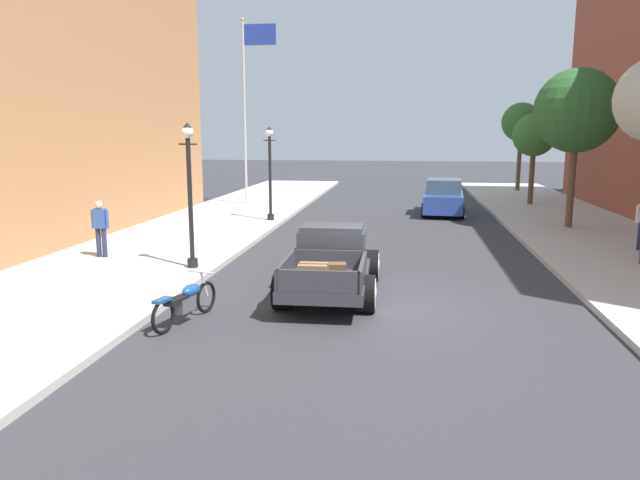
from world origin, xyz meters
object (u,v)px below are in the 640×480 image
Objects in this scene: pedestrian_sidewalk_left at (100,225)px; flagpole at (249,92)px; street_tree_farthest at (521,123)px; street_lamp_near at (190,185)px; car_background_blue at (444,198)px; street_lamp_far at (270,166)px; street_tree_second at (577,111)px; street_tree_third at (534,136)px; motorcycle_parked at (186,301)px; hotrod_truck_gunmetal at (332,260)px.

pedestrian_sidewalk_left is 14.42m from flagpole.
pedestrian_sidewalk_left is 0.30× the size of street_tree_farthest.
street_tree_farthest is at bearing 55.57° from pedestrian_sidewalk_left.
street_lamp_near is at bearing -16.44° from pedestrian_sidewalk_left.
car_background_blue is 1.15× the size of street_lamp_far.
street_tree_third is (0.08, 7.66, -0.93)m from street_tree_second.
car_background_blue is 15.95m from pedestrian_sidewalk_left.
flagpole is 14.54m from street_tree_third.
street_lamp_far is (-1.30, 13.08, 1.94)m from motorcycle_parked.
street_tree_farthest is (5.33, 11.15, 3.61)m from car_background_blue.
motorcycle_parked is 6.78m from pedestrian_sidewalk_left.
flagpole is (-2.33, 5.56, 3.39)m from street_lamp_far.
flagpole reaches higher than pedestrian_sidewalk_left.
hotrod_truck_gunmetal is at bearing -109.11° from street_tree_farthest.
flagpole is at bearing -172.46° from street_tree_third.
flagpole is 17.81m from street_tree_farthest.
street_lamp_near is 15.09m from flagpole.
motorcycle_parked is 0.23× the size of flagpole.
street_lamp_near and street_lamp_far have the same top height.
street_lamp_far is (-3.87, 10.28, 1.63)m from hotrod_truck_gunmetal.
street_lamp_far is at bearing -130.00° from street_tree_farthest.
street_tree_second is at bearing 36.27° from street_lamp_near.
street_lamp_near is 27.29m from street_tree_farthest.
street_tree_farthest reaches higher than street_lamp_near.
street_lamp_near reaches higher than hotrod_truck_gunmetal.
hotrod_truck_gunmetal is at bearing -18.40° from street_lamp_near.
flagpole is at bearing 112.74° from street_lamp_far.
motorcycle_parked is 0.54× the size of street_lamp_far.
street_tree_farthest is (11.36, 28.16, 3.94)m from motorcycle_parked.
street_tree_farthest is at bearing 84.50° from street_tree_third.
street_tree_third reaches higher than street_lamp_far.
motorcycle_parked is at bearing -84.34° from street_lamp_far.
street_lamp_far is 6.92m from flagpole.
flagpole is (-9.66, 1.64, 5.00)m from car_background_blue.
hotrod_truck_gunmetal is 13.39m from street_tree_second.
street_tree_farthest is (0.82, 15.30, -0.16)m from street_tree_second.
street_tree_farthest is (8.79, 25.36, 3.63)m from hotrod_truck_gunmetal.
pedestrian_sidewalk_left is at bearing 162.46° from hotrod_truck_gunmetal.
hotrod_truck_gunmetal is 19.68m from street_tree_third.
street_tree_third reaches higher than street_lamp_near.
motorcycle_parked is 0.35× the size of street_tree_second.
street_tree_second reaches higher than car_background_blue.
motorcycle_parked is 0.54× the size of street_lamp_near.
street_tree_second reaches higher than pedestrian_sidewalk_left.
street_lamp_near is at bearing 108.60° from motorcycle_parked.
street_tree_farthest is (0.74, 7.63, 0.77)m from street_tree_third.
hotrod_truck_gunmetal is at bearing 47.42° from motorcycle_parked.
street_tree_second reaches higher than street_tree_third.
car_background_blue is (3.46, 14.21, 0.01)m from hotrod_truck_gunmetal.
street_lamp_near is (-3.96, 1.32, 1.63)m from hotrod_truck_gunmetal.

